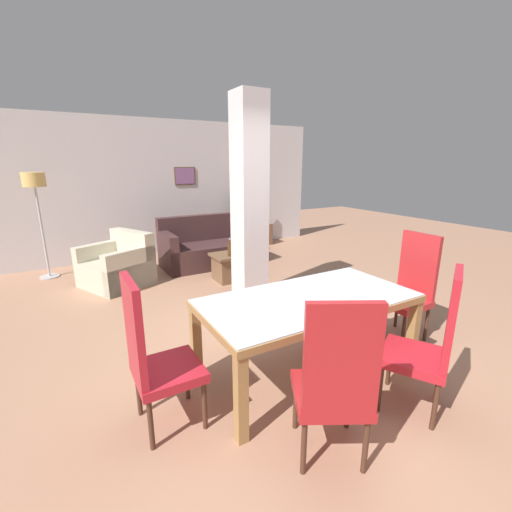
# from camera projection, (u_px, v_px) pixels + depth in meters

# --- Properties ---
(ground_plane) EXTENTS (18.00, 18.00, 0.00)m
(ground_plane) POSITION_uv_depth(u_px,v_px,m) (306.00, 371.00, 3.18)
(ground_plane) COLOR #AB7A5E
(back_wall) EXTENTS (7.20, 0.09, 2.70)m
(back_wall) POSITION_uv_depth(u_px,v_px,m) (158.00, 189.00, 6.91)
(back_wall) COLOR silver
(back_wall) RESTS_ON ground_plane
(divider_pillar) EXTENTS (0.37, 0.38, 2.70)m
(divider_pillar) POSITION_uv_depth(u_px,v_px,m) (249.00, 205.00, 4.39)
(divider_pillar) COLOR silver
(divider_pillar) RESTS_ON ground_plane
(dining_table) EXTENTS (1.89, 0.95, 0.74)m
(dining_table) POSITION_uv_depth(u_px,v_px,m) (308.00, 311.00, 3.02)
(dining_table) COLOR #A27A45
(dining_table) RESTS_ON ground_plane
(dining_chair_head_right) EXTENTS (0.46, 0.46, 1.15)m
(dining_chair_head_right) POSITION_uv_depth(u_px,v_px,m) (410.00, 285.00, 3.69)
(dining_chair_head_right) COLOR #B42327
(dining_chair_head_right) RESTS_ON ground_plane
(dining_chair_head_left) EXTENTS (0.46, 0.46, 1.15)m
(dining_chair_head_left) POSITION_uv_depth(u_px,v_px,m) (153.00, 354.00, 2.37)
(dining_chair_head_left) COLOR #B61E2C
(dining_chair_head_left) RESTS_ON ground_plane
(dining_chair_near_right) EXTENTS (0.63, 0.63, 1.15)m
(dining_chair_near_right) POSITION_uv_depth(u_px,v_px,m) (431.00, 341.00, 2.54)
(dining_chair_near_right) COLOR red
(dining_chair_near_right) RESTS_ON ground_plane
(dining_chair_near_left) EXTENTS (0.63, 0.63, 1.15)m
(dining_chair_near_left) POSITION_uv_depth(u_px,v_px,m) (335.00, 381.00, 2.08)
(dining_chair_near_left) COLOR #AE1E22
(dining_chair_near_left) RESTS_ON ground_plane
(sofa) EXTENTS (1.75, 0.86, 0.91)m
(sofa) POSITION_uv_depth(u_px,v_px,m) (209.00, 248.00, 6.46)
(sofa) COLOR #43292A
(sofa) RESTS_ON ground_plane
(armchair) EXTENTS (1.16, 1.18, 0.82)m
(armchair) POSITION_uv_depth(u_px,v_px,m) (118.00, 267.00, 5.37)
(armchair) COLOR beige
(armchair) RESTS_ON ground_plane
(coffee_table) EXTENTS (0.60, 0.51, 0.44)m
(coffee_table) POSITION_uv_depth(u_px,v_px,m) (231.00, 266.00, 5.60)
(coffee_table) COLOR brown
(coffee_table) RESTS_ON ground_plane
(bottle) EXTENTS (0.08, 0.08, 0.28)m
(bottle) POSITION_uv_depth(u_px,v_px,m) (230.00, 249.00, 5.39)
(bottle) COLOR #4C2D14
(bottle) RESTS_ON coffee_table
(tv_stand) EXTENTS (1.01, 0.40, 0.49)m
(tv_stand) POSITION_uv_depth(u_px,v_px,m) (250.00, 235.00, 7.91)
(tv_stand) COLOR brown
(tv_stand) RESTS_ON ground_plane
(tv_screen) EXTENTS (0.80, 0.24, 0.62)m
(tv_screen) POSITION_uv_depth(u_px,v_px,m) (250.00, 211.00, 7.76)
(tv_screen) COLOR black
(tv_screen) RESTS_ON tv_stand
(floor_lamp) EXTENTS (0.33, 0.33, 1.72)m
(floor_lamp) POSITION_uv_depth(u_px,v_px,m) (35.00, 190.00, 5.40)
(floor_lamp) COLOR #B7B7BC
(floor_lamp) RESTS_ON ground_plane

